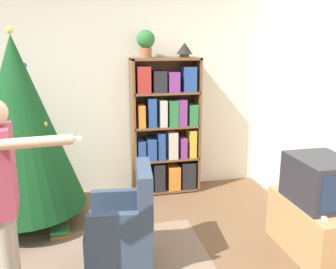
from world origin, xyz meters
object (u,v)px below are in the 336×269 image
Objects in this scene: potted_plant at (146,42)px; table_lamp at (184,49)px; armchair at (124,232)px; bookshelf at (166,130)px; television at (320,181)px; christmas_tree at (19,125)px; standing_person at (4,193)px.

potted_plant is 0.49m from table_lamp.
armchair is 2.40m from table_lamp.
table_lamp is (0.24, 0.01, 1.01)m from bookshelf.
television is (1.05, -1.76, -0.11)m from bookshelf.
christmas_tree is 1.59m from armchair.
table_lamp is at bearing 3.12° from bookshelf.
television is at bearing 89.92° from armchair.
table_lamp is (0.97, 1.58, 1.53)m from armchair.
armchair is at bearing 111.49° from standing_person.
bookshelf is 1.80m from armchair.
armchair is at bearing -114.93° from bookshelf.
christmas_tree is at bearing 156.07° from television.
armchair is 1.13m from standing_person.
television is 2.25m from table_lamp.
bookshelf is 1.04m from table_lamp.
potted_plant reaches higher than bookshelf.
potted_plant is (-1.29, 1.78, 1.21)m from television.
table_lamp is at bearing 0.00° from potted_plant.
standing_person is at bearing -86.18° from christmas_tree.
table_lamp reaches higher than armchair.
standing_person is 4.88× the size of potted_plant.
bookshelf reaches higher than television.
potted_plant is at bearing 176.88° from bookshelf.
table_lamp reaches higher than standing_person.
television is 1.83m from armchair.
standing_person is 2.84m from table_lamp.
armchair is at bearing 173.55° from television.
standing_person is at bearing -128.46° from bookshelf.
standing_person is at bearing -175.23° from television.
bookshelf is at bearing 161.43° from armchair.
television is at bearing -59.27° from bookshelf.
potted_plant is at bearing 169.26° from armchair.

